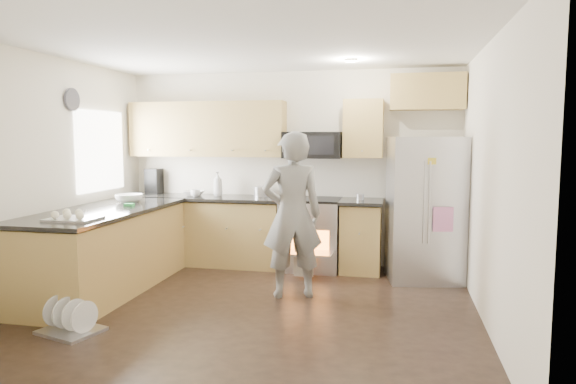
% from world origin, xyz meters
% --- Properties ---
extents(ground, '(4.50, 4.50, 0.00)m').
position_xyz_m(ground, '(0.00, 0.00, 0.00)').
color(ground, black).
rests_on(ground, ground).
extents(room_shell, '(4.54, 4.04, 2.62)m').
position_xyz_m(room_shell, '(-0.04, 0.02, 1.67)').
color(room_shell, white).
rests_on(room_shell, ground).
extents(back_cabinet_run, '(4.45, 0.64, 2.50)m').
position_xyz_m(back_cabinet_run, '(-0.59, 1.75, 0.96)').
color(back_cabinet_run, '#A48141').
rests_on(back_cabinet_run, ground).
extents(peninsula, '(0.96, 2.36, 1.03)m').
position_xyz_m(peninsula, '(-1.75, 0.25, 0.46)').
color(peninsula, '#A48141').
rests_on(peninsula, ground).
extents(stove_range, '(0.76, 0.97, 1.79)m').
position_xyz_m(stove_range, '(0.35, 1.69, 0.68)').
color(stove_range, '#B7B7BC').
rests_on(stove_range, ground).
extents(refrigerator, '(0.94, 0.79, 1.72)m').
position_xyz_m(refrigerator, '(1.77, 1.45, 0.86)').
color(refrigerator, '#B7B7BC').
rests_on(refrigerator, ground).
extents(person, '(0.76, 0.63, 1.78)m').
position_xyz_m(person, '(0.35, 0.48, 0.89)').
color(person, gray).
rests_on(person, ground).
extents(dish_rack, '(0.59, 0.52, 0.31)m').
position_xyz_m(dish_rack, '(-1.35, -0.96, 0.08)').
color(dish_rack, '#B7B7BC').
rests_on(dish_rack, ground).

